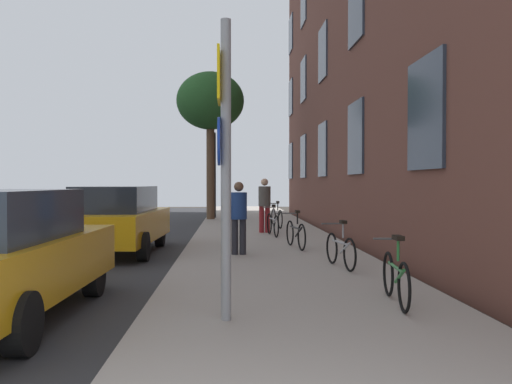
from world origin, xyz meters
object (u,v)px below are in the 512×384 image
Objects in this scene: traffic_light at (212,160)px; bicycle_2 at (296,233)px; bicycle_3 at (273,224)px; pedestrian_0 at (239,213)px; bicycle_4 at (277,217)px; car_1 at (118,219)px; sign_post at (224,152)px; bicycle_0 at (396,277)px; bicycle_1 at (341,249)px; pedestrian_1 at (265,202)px; tree_near at (210,102)px.

traffic_light is 11.90m from bicycle_2.
pedestrian_0 is (-1.09, -4.09, 0.55)m from bicycle_3.
car_1 is at bearing -126.27° from bicycle_4.
pedestrian_0 is (-1.48, -7.09, 0.56)m from bicycle_4.
bicycle_0 is (2.25, 0.70, -1.60)m from sign_post.
traffic_light reaches higher than bicycle_4.
pedestrian_1 reaches higher than bicycle_1.
pedestrian_0 is at bearing -104.87° from bicycle_3.
car_1 reaches higher than bicycle_4.
car_1 reaches higher than bicycle_2.
bicycle_1 is 0.92× the size of bicycle_3.
bicycle_3 is at bearing -74.03° from tree_near.
sign_post reaches higher than bicycle_2.
car_1 reaches higher than bicycle_3.
pedestrian_0 is (1.06, -11.57, -4.20)m from tree_near.
pedestrian_0 reaches higher than bicycle_2.
sign_post is at bearing -87.36° from tree_near.
traffic_light is at bearing 92.33° from sign_post.
bicycle_3 reaches higher than bicycle_2.
traffic_light is 8.97m from bicycle_3.
tree_near is 9.12m from bicycle_3.
bicycle_1 is at bearing -82.18° from pedestrian_1.
bicycle_0 is at bearing -83.91° from pedestrian_1.
tree_near is 7.01m from bicycle_4.
pedestrian_1 is at bearing 83.79° from sign_post.
bicycle_3 is 1.26m from pedestrian_1.
bicycle_0 is at bearing -50.98° from car_1.
sign_post reaches higher than pedestrian_1.
traffic_light reaches higher than car_1.
sign_post is 2.04× the size of bicycle_3.
traffic_light reaches higher than sign_post.
bicycle_2 is 4.33m from car_1.
pedestrian_0 is (-1.41, -1.09, 0.56)m from bicycle_2.
traffic_light is 2.28× the size of bicycle_2.
pedestrian_1 reaches higher than car_1.
pedestrian_0 is 3.12m from car_1.
bicycle_2 reaches higher than bicycle_1.
pedestrian_1 is 5.57m from car_1.
sign_post is at bearing -162.78° from bicycle_0.
bicycle_3 is 0.99× the size of bicycle_4.
bicycle_2 is at bearing 98.97° from bicycle_1.
bicycle_4 reaches higher than bicycle_2.
pedestrian_0 is (0.26, 5.61, -1.03)m from sign_post.
pedestrian_1 is (-0.97, 7.08, 0.64)m from bicycle_1.
tree_near is 14.60m from bicycle_1.
pedestrian_1 reaches higher than bicycle_4.
sign_post is at bearing -120.13° from bicycle_1.
sign_post is 0.54× the size of tree_near.
bicycle_4 is 1.07× the size of pedestrian_0.
bicycle_2 is 4.16m from pedestrian_1.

